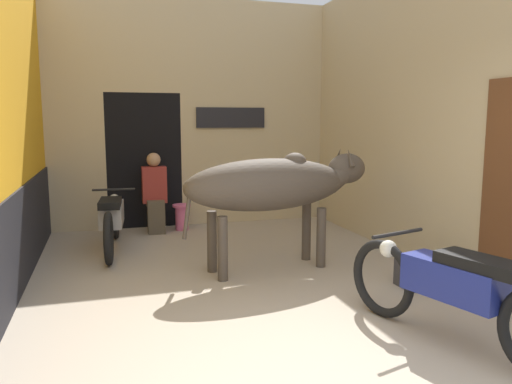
{
  "coord_description": "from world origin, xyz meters",
  "views": [
    {
      "loc": [
        -1.38,
        -2.56,
        1.71
      ],
      "look_at": [
        0.15,
        2.48,
        0.95
      ],
      "focal_mm": 35.0,
      "sensor_mm": 36.0,
      "label": 1
    }
  ],
  "objects_px": {
    "motorcycle_near": "(453,289)",
    "crate": "(421,273)",
    "motorcycle_far": "(112,218)",
    "cow": "(275,185)",
    "shopkeeper_seated": "(155,191)",
    "plastic_stool": "(182,216)"
  },
  "relations": [
    {
      "from": "shopkeeper_seated",
      "to": "crate",
      "type": "xyz_separation_m",
      "value": [
        2.37,
        -3.37,
        -0.5
      ]
    },
    {
      "from": "cow",
      "to": "shopkeeper_seated",
      "type": "relative_size",
      "value": 1.92
    },
    {
      "from": "cow",
      "to": "motorcycle_far",
      "type": "height_order",
      "value": "cow"
    },
    {
      "from": "motorcycle_near",
      "to": "shopkeeper_seated",
      "type": "bearing_deg",
      "value": 110.79
    },
    {
      "from": "shopkeeper_seated",
      "to": "motorcycle_far",
      "type": "bearing_deg",
      "value": -124.61
    },
    {
      "from": "motorcycle_far",
      "to": "shopkeeper_seated",
      "type": "relative_size",
      "value": 1.65
    },
    {
      "from": "motorcycle_near",
      "to": "crate",
      "type": "distance_m",
      "value": 1.44
    },
    {
      "from": "motorcycle_near",
      "to": "crate",
      "type": "relative_size",
      "value": 4.64
    },
    {
      "from": "plastic_stool",
      "to": "crate",
      "type": "bearing_deg",
      "value": -60.05
    },
    {
      "from": "shopkeeper_seated",
      "to": "plastic_stool",
      "type": "distance_m",
      "value": 0.59
    },
    {
      "from": "motorcycle_far",
      "to": "plastic_stool",
      "type": "distance_m",
      "value": 1.46
    },
    {
      "from": "crate",
      "to": "motorcycle_far",
      "type": "bearing_deg",
      "value": 141.25
    },
    {
      "from": "motorcycle_far",
      "to": "plastic_stool",
      "type": "xyz_separation_m",
      "value": [
        1.06,
        0.98,
        -0.22
      ]
    },
    {
      "from": "motorcycle_near",
      "to": "motorcycle_far",
      "type": "distance_m",
      "value": 4.41
    },
    {
      "from": "motorcycle_near",
      "to": "motorcycle_far",
      "type": "height_order",
      "value": "motorcycle_near"
    },
    {
      "from": "plastic_stool",
      "to": "crate",
      "type": "distance_m",
      "value": 3.94
    },
    {
      "from": "motorcycle_far",
      "to": "plastic_stool",
      "type": "bearing_deg",
      "value": 42.9
    },
    {
      "from": "cow",
      "to": "motorcycle_far",
      "type": "xyz_separation_m",
      "value": [
        -1.79,
        1.38,
        -0.55
      ]
    },
    {
      "from": "motorcycle_far",
      "to": "shopkeeper_seated",
      "type": "distance_m",
      "value": 1.16
    },
    {
      "from": "cow",
      "to": "plastic_stool",
      "type": "bearing_deg",
      "value": 107.27
    },
    {
      "from": "motorcycle_near",
      "to": "plastic_stool",
      "type": "distance_m",
      "value": 4.87
    },
    {
      "from": "motorcycle_near",
      "to": "shopkeeper_seated",
      "type": "xyz_separation_m",
      "value": [
        -1.76,
        4.63,
        0.19
      ]
    }
  ]
}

